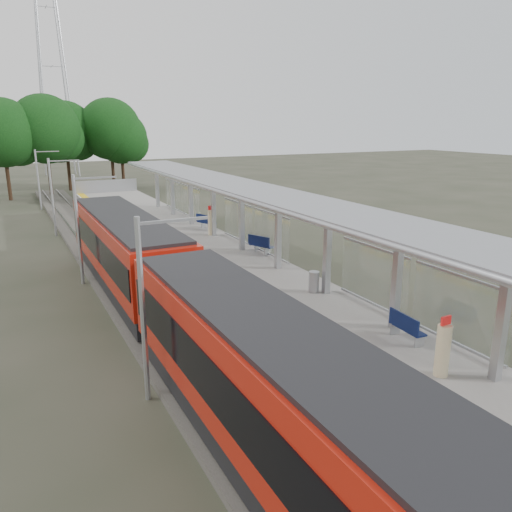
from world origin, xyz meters
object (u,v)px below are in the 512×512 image
Objects in this scene: bench_mid at (261,244)px; info_pillar_near at (443,350)px; info_pillar_far at (211,222)px; litter_bin at (314,282)px; bench_far at (205,221)px; bench_near at (406,327)px; train at (173,293)px.

bench_mid is 14.06m from info_pillar_near.
bench_mid is at bearing -82.38° from info_pillar_far.
bench_mid is 1.68× the size of litter_bin.
litter_bin is (0.74, 7.47, -0.32)m from info_pillar_near.
bench_far is at bearing 81.26° from info_pillar_far.
info_pillar_near is 2.00× the size of litter_bin.
bench_near is at bearing -118.80° from bench_mid.
train is 15.57m from bench_far.
bench_mid is 1.01× the size of bench_far.
bench_far is at bearing 68.18° from bench_mid.
info_pillar_near is at bearing -120.98° from bench_mid.
train is 9.82m from bench_mid.
bench_far is (0.66, 19.01, 0.01)m from bench_near.
litter_bin is (-0.31, -11.89, -0.35)m from info_pillar_far.
bench_near is 0.79× the size of info_pillar_near.
litter_bin is (-0.92, -6.49, -0.07)m from bench_mid.
bench_near is at bearing -89.98° from info_pillar_far.
litter_bin is (-0.63, -13.69, -0.07)m from bench_far.
info_pillar_near reaches higher than bench_near.
info_pillar_far is at bearing 84.88° from info_pillar_near.
info_pillar_near is at bearing -53.00° from train.
bench_mid is 0.80× the size of info_pillar_far.
bench_near is 5.32m from litter_bin.
info_pillar_near reaches higher than bench_far.
train is at bearing -160.06° from bench_mid.
info_pillar_near reaches higher than bench_mid.
train reaches higher than info_pillar_far.
bench_mid is at bearing 81.19° from info_pillar_near.
info_pillar_far is 11.90m from litter_bin.
bench_mid is 7.20m from bench_far.
info_pillar_near is (-0.71, -2.15, 0.27)m from bench_near.
bench_far reaches higher than bench_near.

